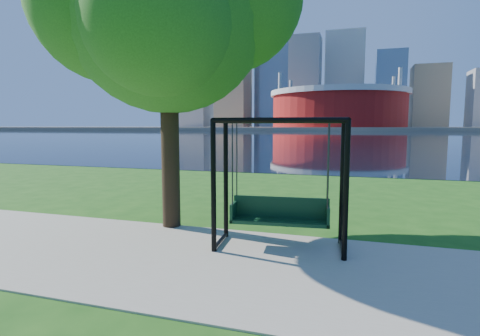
% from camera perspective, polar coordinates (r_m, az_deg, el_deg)
% --- Properties ---
extents(ground, '(900.00, 900.00, 0.00)m').
position_cam_1_polar(ground, '(7.09, 2.15, -13.35)').
color(ground, '#1E5114').
rests_on(ground, ground).
extents(path, '(120.00, 4.00, 0.03)m').
position_cam_1_polar(path, '(6.63, 0.98, -14.63)').
color(path, '#9E937F').
rests_on(path, ground).
extents(river, '(900.00, 180.00, 0.02)m').
position_cam_1_polar(river, '(108.48, 16.47, 4.83)').
color(river, black).
rests_on(river, ground).
extents(far_bank, '(900.00, 228.00, 2.00)m').
position_cam_1_polar(far_bank, '(312.45, 17.11, 5.81)').
color(far_bank, '#937F60').
rests_on(far_bank, ground).
extents(stadium, '(83.00, 83.00, 32.00)m').
position_cam_1_polar(stadium, '(242.02, 14.72, 8.94)').
color(stadium, maroon).
rests_on(stadium, far_bank).
extents(skyline, '(392.00, 66.00, 96.50)m').
position_cam_1_polar(skyline, '(327.61, 16.56, 11.95)').
color(skyline, gray).
rests_on(skyline, far_bank).
extents(swing, '(2.59, 1.32, 2.55)m').
position_cam_1_polar(swing, '(7.30, 6.13, -2.80)').
color(swing, black).
rests_on(swing, ground).
extents(park_tree, '(5.94, 5.37, 7.38)m').
position_cam_1_polar(park_tree, '(9.37, -11.16, 23.20)').
color(park_tree, black).
rests_on(park_tree, ground).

